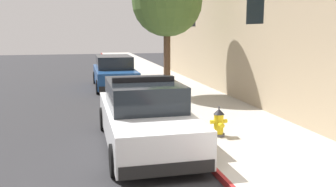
% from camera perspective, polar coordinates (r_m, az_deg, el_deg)
% --- Properties ---
extents(ground_plane, '(34.53, 60.00, 0.20)m').
position_cam_1_polar(ground_plane, '(15.50, -20.08, -1.36)').
color(ground_plane, '#2B2B2D').
extents(sidewalk_pavement, '(3.39, 60.00, 0.13)m').
position_cam_1_polar(sidewalk_pavement, '(15.92, 1.85, 0.13)').
color(sidewalk_pavement, '#ADA89E').
rests_on(sidewalk_pavement, ground).
extents(curb_painted_edge, '(0.08, 60.00, 0.13)m').
position_cam_1_polar(curb_painted_edge, '(15.55, -4.33, -0.12)').
color(curb_painted_edge, maroon).
rests_on(curb_painted_edge, ground).
extents(police_cruiser, '(1.94, 4.84, 1.68)m').
position_cam_1_polar(police_cruiser, '(8.70, -3.79, -3.51)').
color(police_cruiser, white).
rests_on(police_cruiser, ground).
extents(parked_car_silver_ahead, '(1.94, 4.84, 1.56)m').
position_cam_1_polar(parked_car_silver_ahead, '(17.91, -8.50, 3.29)').
color(parked_car_silver_ahead, navy).
rests_on(parked_car_silver_ahead, ground).
extents(fire_hydrant, '(0.44, 0.40, 0.76)m').
position_cam_1_polar(fire_hydrant, '(9.18, 8.04, -4.55)').
color(fire_hydrant, '#4C4C51').
rests_on(fire_hydrant, sidewalk_pavement).
extents(street_tree, '(2.84, 2.84, 5.23)m').
position_cam_1_polar(street_tree, '(14.91, -0.16, 14.34)').
color(street_tree, brown).
rests_on(street_tree, sidewalk_pavement).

